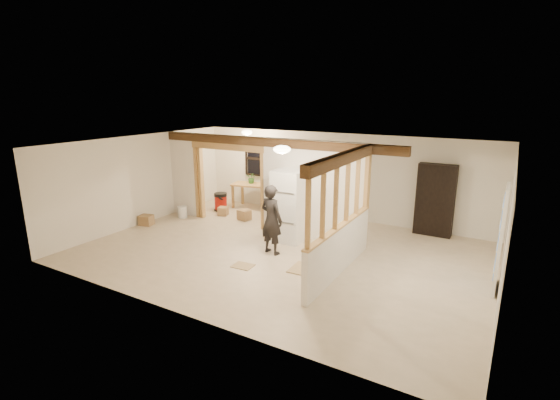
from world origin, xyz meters
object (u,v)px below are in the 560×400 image
Objects in this scene: refrigerator at (290,206)px; bookshelf at (435,200)px; woman at (271,220)px; work_table at (253,196)px; shop_vac at (221,202)px.

refrigerator is 3.78m from bookshelf.
woman is at bearing -86.86° from refrigerator.
work_table is at bearing -38.35° from woman.
shop_vac is (-0.73, -0.73, -0.12)m from work_table.
refrigerator is 1.10× the size of woman.
refrigerator is at bearing -21.80° from shop_vac.
bookshelf reaches higher than refrigerator.
bookshelf is (3.04, 2.24, 0.04)m from refrigerator.
bookshelf reaches higher than woman.
shop_vac is (-3.23, 2.23, -0.52)m from woman.
woman reaches higher than work_table.
work_table is (-2.45, 2.00, -0.49)m from refrigerator.
bookshelf is (2.99, 3.20, 0.12)m from woman.
woman is 2.82× the size of shop_vac.
bookshelf is at bearing -121.66° from woman.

